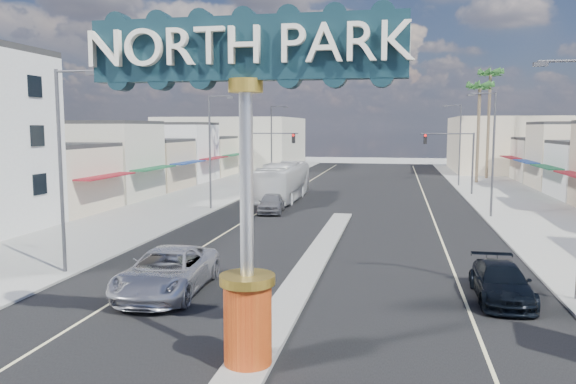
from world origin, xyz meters
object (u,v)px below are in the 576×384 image
at_px(palm_left_far, 247,83).
at_px(palm_right_far, 490,80).
at_px(traffic_signal_left, 268,149).
at_px(streetlight_r_far, 459,141).
at_px(suv_left, 167,272).
at_px(city_bus, 283,182).
at_px(streetlight_l_near, 64,161).
at_px(car_parked_left, 271,203).
at_px(palm_right_mid, 480,91).
at_px(streetlight_r_mid, 491,148).
at_px(streetlight_l_far, 273,140).
at_px(suv_right, 501,282).
at_px(gateway_sign, 246,150).
at_px(traffic_signal_right, 454,151).
at_px(streetlight_l_mid, 212,146).

relative_size(palm_left_far, palm_right_far, 0.93).
bearing_deg(palm_left_far, traffic_signal_left, -57.57).
xyz_separation_m(traffic_signal_left, streetlight_r_far, (19.62, 8.01, 0.79)).
bearing_deg(suv_left, city_bus, 89.03).
bearing_deg(city_bus, streetlight_l_near, -99.42).
height_order(suv_left, car_parked_left, suv_left).
bearing_deg(palm_right_far, palm_right_mid, -108.43).
bearing_deg(palm_right_mid, suv_left, -110.56).
distance_m(streetlight_r_mid, car_parked_left, 16.52).
bearing_deg(streetlight_l_near, car_parked_left, 75.63).
bearing_deg(palm_left_far, streetlight_r_far, 4.88).
height_order(streetlight_l_far, streetlight_r_far, same).
height_order(palm_right_mid, city_bus, palm_right_mid).
bearing_deg(streetlight_l_near, palm_left_far, 93.67).
bearing_deg(streetlight_l_far, suv_right, -66.65).
bearing_deg(streetlight_r_mid, palm_left_far, 139.52).
xyz_separation_m(gateway_sign, traffic_signal_right, (9.18, 42.02, -1.65)).
relative_size(traffic_signal_left, suv_right, 1.25).
height_order(traffic_signal_left, car_parked_left, traffic_signal_left).
bearing_deg(traffic_signal_right, streetlight_l_mid, -144.50).
distance_m(streetlight_l_far, palm_right_mid, 24.41).
bearing_deg(palm_right_far, streetlight_l_mid, -128.48).
distance_m(palm_left_far, suv_left, 43.92).
bearing_deg(palm_left_far, streetlight_r_mid, -40.48).
bearing_deg(palm_left_far, gateway_sign, -74.85).
distance_m(gateway_sign, streetlight_l_mid, 29.91).
relative_size(streetlight_l_near, car_parked_left, 2.01).
bearing_deg(streetlight_r_far, streetlight_l_near, -116.42).
xyz_separation_m(traffic_signal_left, streetlight_r_mid, (19.62, -13.99, 0.79)).
bearing_deg(streetlight_l_near, traffic_signal_right, 60.01).
relative_size(traffic_signal_left, streetlight_l_far, 0.67).
xyz_separation_m(streetlight_r_far, suv_left, (-15.38, -43.85, -4.20)).
relative_size(streetlight_l_mid, streetlight_r_far, 1.00).
height_order(suv_left, city_bus, city_bus).
bearing_deg(streetlight_r_far, traffic_signal_left, -157.80).
distance_m(traffic_signal_right, city_bus, 17.15).
bearing_deg(streetlight_r_far, palm_right_mid, 57.31).
xyz_separation_m(streetlight_l_far, suv_left, (5.48, -43.85, -4.20)).
distance_m(gateway_sign, traffic_signal_left, 43.04).
bearing_deg(car_parked_left, suv_left, -94.10).
xyz_separation_m(streetlight_l_mid, suv_left, (5.48, -21.85, -4.20)).
relative_size(car_parked_left, city_bus, 0.37).
bearing_deg(streetlight_r_far, palm_left_far, -175.12).
relative_size(streetlight_l_near, palm_left_far, 0.69).
height_order(streetlight_r_mid, palm_right_far, palm_right_far).
distance_m(traffic_signal_left, palm_right_mid, 26.01).
height_order(streetlight_r_far, car_parked_left, streetlight_r_far).
relative_size(traffic_signal_left, streetlight_l_mid, 0.67).
xyz_separation_m(streetlight_r_far, car_parked_left, (-15.93, -22.75, -4.30)).
relative_size(traffic_signal_left, palm_left_far, 0.46).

